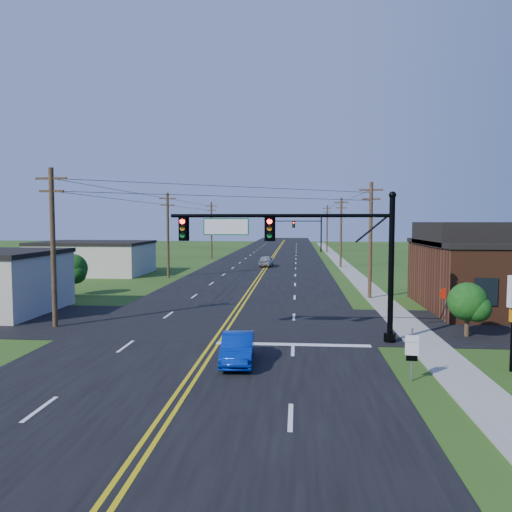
# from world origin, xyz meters

# --- Properties ---
(ground) EXTENTS (260.00, 260.00, 0.00)m
(ground) POSITION_xyz_m (0.00, 0.00, 0.00)
(ground) COLOR #234012
(ground) RESTS_ON ground
(road_main) EXTENTS (16.00, 220.00, 0.04)m
(road_main) POSITION_xyz_m (0.00, 50.00, 0.02)
(road_main) COLOR black
(road_main) RESTS_ON ground
(road_cross) EXTENTS (70.00, 10.00, 0.04)m
(road_cross) POSITION_xyz_m (0.00, 12.00, 0.02)
(road_cross) COLOR black
(road_cross) RESTS_ON ground
(sidewalk) EXTENTS (2.00, 160.00, 0.08)m
(sidewalk) POSITION_xyz_m (10.50, 40.00, 0.04)
(sidewalk) COLOR gray
(sidewalk) RESTS_ON ground
(signal_mast_main) EXTENTS (11.30, 0.60, 7.48)m
(signal_mast_main) POSITION_xyz_m (4.34, 8.00, 4.75)
(signal_mast_main) COLOR black
(signal_mast_main) RESTS_ON ground
(signal_mast_far) EXTENTS (10.98, 0.60, 7.48)m
(signal_mast_far) POSITION_xyz_m (4.44, 80.00, 4.55)
(signal_mast_far) COLOR black
(signal_mast_far) RESTS_ON ground
(cream_bldg_far) EXTENTS (12.20, 9.20, 3.70)m
(cream_bldg_far) POSITION_xyz_m (-19.00, 38.00, 1.86)
(cream_bldg_far) COLOR beige
(cream_bldg_far) RESTS_ON ground
(utility_pole_left_a) EXTENTS (1.80, 0.28, 9.00)m
(utility_pole_left_a) POSITION_xyz_m (-9.50, 10.00, 4.72)
(utility_pole_left_a) COLOR #39241A
(utility_pole_left_a) RESTS_ON ground
(utility_pole_left_b) EXTENTS (1.80, 0.28, 9.00)m
(utility_pole_left_b) POSITION_xyz_m (-9.50, 35.00, 4.72)
(utility_pole_left_b) COLOR #39241A
(utility_pole_left_b) RESTS_ON ground
(utility_pole_left_c) EXTENTS (1.80, 0.28, 9.00)m
(utility_pole_left_c) POSITION_xyz_m (-9.50, 62.00, 4.72)
(utility_pole_left_c) COLOR #39241A
(utility_pole_left_c) RESTS_ON ground
(utility_pole_right_a) EXTENTS (1.80, 0.28, 9.00)m
(utility_pole_right_a) POSITION_xyz_m (9.80, 22.00, 4.72)
(utility_pole_right_a) COLOR #39241A
(utility_pole_right_a) RESTS_ON ground
(utility_pole_right_b) EXTENTS (1.80, 0.28, 9.00)m
(utility_pole_right_b) POSITION_xyz_m (9.80, 48.00, 4.72)
(utility_pole_right_b) COLOR #39241A
(utility_pole_right_b) RESTS_ON ground
(utility_pole_right_c) EXTENTS (1.80, 0.28, 9.00)m
(utility_pole_right_c) POSITION_xyz_m (9.80, 78.00, 4.72)
(utility_pole_right_c) COLOR #39241A
(utility_pole_right_c) RESTS_ON ground
(tree_right_back) EXTENTS (3.00, 3.00, 4.10)m
(tree_right_back) POSITION_xyz_m (16.00, 26.00, 2.60)
(tree_right_back) COLOR #39241A
(tree_right_back) RESTS_ON ground
(shrub_corner) EXTENTS (2.00, 2.00, 2.86)m
(shrub_corner) POSITION_xyz_m (13.00, 9.50, 1.85)
(shrub_corner) COLOR #39241A
(shrub_corner) RESTS_ON ground
(tree_left) EXTENTS (2.40, 2.40, 3.37)m
(tree_left) POSITION_xyz_m (-14.00, 22.00, 2.16)
(tree_left) COLOR #39241A
(tree_left) RESTS_ON ground
(blue_car) EXTENTS (1.53, 3.84, 1.24)m
(blue_car) POSITION_xyz_m (1.69, 3.73, 0.62)
(blue_car) COLOR #07299D
(blue_car) RESTS_ON ground
(distant_car) EXTENTS (1.85, 4.36, 1.47)m
(distant_car) POSITION_xyz_m (0.11, 48.51, 0.73)
(distant_car) COLOR #AEAEB3
(distant_car) RESTS_ON ground
(route_sign) EXTENTS (0.51, 0.10, 2.03)m
(route_sign) POSITION_xyz_m (8.50, 1.95, 1.18)
(route_sign) COLOR slate
(route_sign) RESTS_ON ground
(stop_sign) EXTENTS (0.74, 0.10, 2.09)m
(stop_sign) POSITION_xyz_m (13.00, 13.31, 1.50)
(stop_sign) COLOR slate
(stop_sign) RESTS_ON ground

